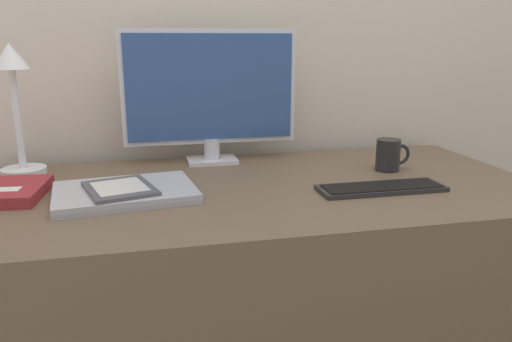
{
  "coord_description": "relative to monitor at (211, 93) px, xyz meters",
  "views": [
    {
      "loc": [
        -0.29,
        -1.13,
        1.08
      ],
      "look_at": [
        -0.02,
        0.06,
        0.76
      ],
      "focal_mm": 35.0,
      "sensor_mm": 36.0,
      "label": 1
    }
  ],
  "objects": [
    {
      "name": "laptop",
      "position": [
        -0.26,
        -0.32,
        -0.21
      ],
      "size": [
        0.37,
        0.28,
        0.02
      ],
      "color": "#A3A3A8",
      "rests_on": "desk"
    },
    {
      "name": "ereader",
      "position": [
        -0.27,
        -0.34,
        -0.19
      ],
      "size": [
        0.2,
        0.22,
        0.01
      ],
      "color": "#4C4C51",
      "rests_on": "laptop"
    },
    {
      "name": "keyboard",
      "position": [
        0.39,
        -0.41,
        -0.21
      ],
      "size": [
        0.33,
        0.11,
        0.01
      ],
      "color": "#282828",
      "rests_on": "desk"
    },
    {
      "name": "desk",
      "position": [
        0.08,
        -0.29,
        -0.57
      ],
      "size": [
        1.54,
        0.75,
        0.7
      ],
      "color": "brown",
      "rests_on": "ground_plane"
    },
    {
      "name": "wall_back",
      "position": [
        0.08,
        0.15,
        0.28
      ],
      "size": [
        3.6,
        0.05,
        2.4
      ],
      "color": "beige",
      "rests_on": "ground_plane"
    },
    {
      "name": "coffee_mug",
      "position": [
        0.5,
        -0.22,
        -0.17
      ],
      "size": [
        0.11,
        0.07,
        0.1
      ],
      "color": "black",
      "rests_on": "desk"
    },
    {
      "name": "desk_lamp",
      "position": [
        -0.56,
        -0.03,
        0.0
      ],
      "size": [
        0.13,
        0.13,
        0.37
      ],
      "color": "white",
      "rests_on": "desk"
    },
    {
      "name": "monitor",
      "position": [
        0.0,
        0.0,
        0.0
      ],
      "size": [
        0.54,
        0.11,
        0.41
      ],
      "color": "silver",
      "rests_on": "desk"
    }
  ]
}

